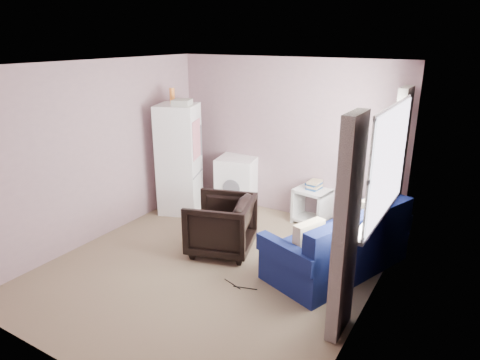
# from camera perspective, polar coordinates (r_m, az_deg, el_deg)

# --- Properties ---
(room) EXTENTS (3.84, 4.24, 2.54)m
(room) POSITION_cam_1_polar(r_m,az_deg,el_deg) (5.07, -3.74, 0.92)
(room) COLOR #877259
(room) RESTS_ON ground
(armchair) EXTENTS (0.98, 1.01, 0.84)m
(armchair) POSITION_cam_1_polar(r_m,az_deg,el_deg) (5.76, -2.57, -5.65)
(armchair) COLOR black
(armchair) RESTS_ON ground
(fridge) EXTENTS (0.79, 0.79, 2.02)m
(fridge) POSITION_cam_1_polar(r_m,az_deg,el_deg) (7.01, -8.10, 2.84)
(fridge) COLOR white
(fridge) RESTS_ON ground
(washing_machine) EXTENTS (0.74, 0.74, 0.88)m
(washing_machine) POSITION_cam_1_polar(r_m,az_deg,el_deg) (7.22, -0.31, -0.19)
(washing_machine) COLOR white
(washing_machine) RESTS_ON ground
(side_table) EXTENTS (0.57, 0.57, 0.69)m
(side_table) POSITION_cam_1_polar(r_m,az_deg,el_deg) (6.77, 9.73, -3.00)
(side_table) COLOR silver
(side_table) RESTS_ON ground
(sofa) EXTENTS (1.48, 2.10, 0.86)m
(sofa) POSITION_cam_1_polar(r_m,az_deg,el_deg) (5.49, 13.26, -8.73)
(sofa) COLOR navy
(sofa) RESTS_ON ground
(window_dressing) EXTENTS (0.17, 2.62, 2.18)m
(window_dressing) POSITION_cam_1_polar(r_m,az_deg,el_deg) (5.05, 17.76, -1.79)
(window_dressing) COLOR white
(window_dressing) RESTS_ON ground
(floor_cables) EXTENTS (0.45, 0.10, 0.01)m
(floor_cables) POSITION_cam_1_polar(r_m,az_deg,el_deg) (5.17, -0.17, -13.93)
(floor_cables) COLOR black
(floor_cables) RESTS_ON ground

